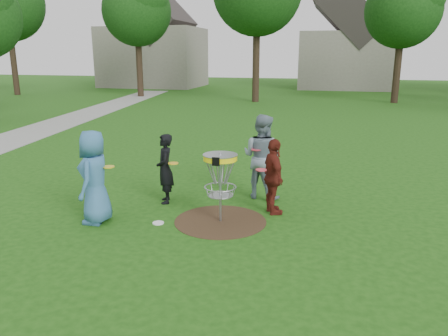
% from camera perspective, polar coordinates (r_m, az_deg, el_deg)
% --- Properties ---
extents(ground, '(100.00, 100.00, 0.00)m').
position_cam_1_polar(ground, '(8.59, -0.48, -6.96)').
color(ground, '#19470F').
rests_on(ground, ground).
extents(dirt_patch, '(1.80, 1.80, 0.01)m').
position_cam_1_polar(dirt_patch, '(8.59, -0.48, -6.94)').
color(dirt_patch, '#47331E').
rests_on(dirt_patch, ground).
extents(concrete_path, '(7.75, 39.92, 0.02)m').
position_cam_1_polar(concrete_path, '(20.02, -23.28, 4.48)').
color(concrete_path, '#9E9E99').
rests_on(concrete_path, ground).
extents(player_blue, '(0.66, 0.94, 1.80)m').
position_cam_1_polar(player_blue, '(8.64, -16.54, -1.16)').
color(player_blue, teal).
rests_on(player_blue, ground).
extents(player_black, '(0.54, 0.65, 1.52)m').
position_cam_1_polar(player_black, '(9.52, -7.71, -0.10)').
color(player_black, black).
rests_on(player_black, ground).
extents(player_grey, '(1.11, 0.99, 1.90)m').
position_cam_1_polar(player_grey, '(9.75, 4.94, 1.48)').
color(player_grey, gray).
rests_on(player_grey, ground).
extents(player_maroon, '(0.74, 0.98, 1.55)m').
position_cam_1_polar(player_maroon, '(8.82, 6.48, -1.16)').
color(player_maroon, maroon).
rests_on(player_maroon, ground).
extents(disc_on_grass, '(0.22, 0.22, 0.02)m').
position_cam_1_polar(disc_on_grass, '(8.58, -8.59, -7.11)').
color(disc_on_grass, white).
rests_on(disc_on_grass, ground).
extents(disc_golf_basket, '(0.66, 0.67, 1.38)m').
position_cam_1_polar(disc_golf_basket, '(8.27, -0.49, -0.39)').
color(disc_golf_basket, '#9EA0A5').
rests_on(disc_golf_basket, ground).
extents(held_discs, '(2.97, 2.11, 0.25)m').
position_cam_1_polar(held_discs, '(8.88, -2.94, 0.78)').
color(held_discs, yellow).
rests_on(held_discs, ground).
extents(tree_row, '(51.20, 17.42, 9.90)m').
position_cam_1_polar(tree_row, '(28.61, 11.33, 20.61)').
color(tree_row, '#38281C').
rests_on(tree_row, ground).
extents(house_row, '(44.50, 10.65, 11.62)m').
position_cam_1_polar(house_row, '(40.91, 18.35, 15.44)').
color(house_row, gray).
rests_on(house_row, ground).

